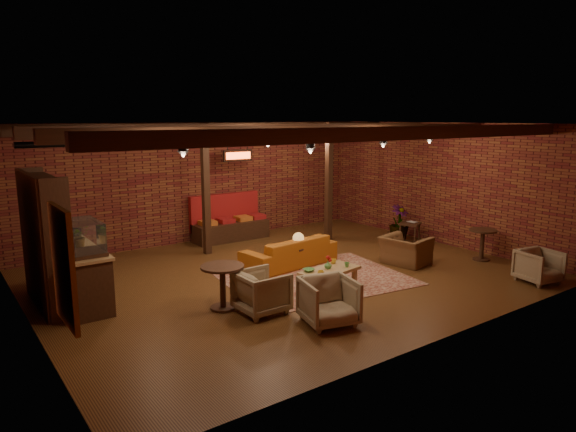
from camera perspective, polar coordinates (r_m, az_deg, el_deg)
floor at (r=11.10m, az=0.03°, el=-6.56°), size 10.00×10.00×0.00m
ceiling at (r=10.59m, az=0.04°, el=10.19°), size 10.00×8.00×0.02m
wall_back at (r=14.14m, az=-9.51°, el=3.72°), size 10.00×0.02×3.20m
wall_front at (r=7.90m, az=17.27°, el=-2.28°), size 10.00×0.02×3.20m
wall_left at (r=8.84m, az=-27.28°, el=-1.64°), size 0.02×8.00×3.20m
wall_right at (r=14.21m, az=16.64°, el=3.46°), size 0.02×8.00×3.20m
ceiling_beams at (r=10.59m, az=0.04°, el=9.54°), size 9.80×6.40×0.22m
ceiling_pipe at (r=11.93m, az=-4.51°, el=8.56°), size 9.60×0.12×0.12m
post_left at (r=12.63m, az=-9.12°, el=2.89°), size 0.16×0.16×3.20m
post_right at (r=14.00m, az=4.56°, el=3.77°), size 0.16×0.16×3.20m
service_counter at (r=10.14m, az=-22.73°, el=-4.44°), size 0.80×2.50×1.60m
plant_counter at (r=10.25m, az=-22.62°, el=-1.85°), size 0.35×0.39×0.30m
shelving_hutch at (r=10.07m, az=-25.24°, el=-2.40°), size 0.52×2.00×2.40m
chalkboard_menu at (r=6.65m, az=-23.61°, el=-5.18°), size 0.08×0.96×1.46m
banquette at (r=14.20m, az=-6.39°, el=-0.66°), size 2.10×0.70×1.00m
service_sign at (r=13.55m, az=-5.62°, el=6.71°), size 0.86×0.06×0.30m
ceiling_spotlights at (r=10.60m, az=0.04°, el=8.35°), size 6.40×4.40×0.28m
rug at (r=10.84m, az=3.16°, el=-6.98°), size 4.00×3.26×0.01m
sofa at (r=11.68m, az=0.14°, el=-3.98°), size 2.36×1.14×0.67m
coffee_table at (r=10.09m, az=4.58°, el=-6.17°), size 1.33×0.82×0.68m
side_table_lamp at (r=11.47m, az=1.16°, el=-2.79°), size 0.47×0.47×0.81m
round_table_left at (r=9.13m, az=-7.27°, el=-7.03°), size 0.76×0.76×0.79m
armchair_a at (r=8.95m, az=-2.93°, el=-8.18°), size 0.75×0.80×0.82m
armchair_b at (r=8.48m, az=4.55°, el=-9.20°), size 0.99×0.95×0.85m
armchair_right at (r=12.08m, az=12.95°, el=-3.24°), size 0.81×1.10×0.87m
side_table_book at (r=14.12m, az=13.40°, el=-0.90°), size 0.66×0.66×0.58m
round_table_right at (r=12.94m, az=20.79°, el=-2.48°), size 0.63×0.63×0.74m
armchair_far at (r=11.71m, az=26.13°, el=-4.88°), size 0.84×0.81×0.75m
plant_tall at (r=14.33m, az=12.39°, el=3.05°), size 1.69×1.69×2.87m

